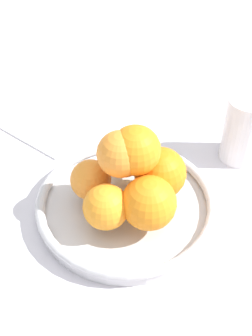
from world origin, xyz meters
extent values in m
plane|color=silver|center=(0.00, 0.00, 0.00)|extent=(4.00, 4.00, 0.00)
cylinder|color=silver|center=(0.00, 0.00, 0.01)|extent=(0.29, 0.29, 0.02)
torus|color=silver|center=(0.00, 0.00, 0.02)|extent=(0.29, 0.29, 0.02)
sphere|color=orange|center=(-0.02, -0.05, 0.07)|extent=(0.07, 0.07, 0.07)
sphere|color=orange|center=(0.04, -0.04, 0.07)|extent=(0.08, 0.08, 0.08)
sphere|color=orange|center=(0.05, 0.03, 0.07)|extent=(0.08, 0.08, 0.08)
sphere|color=orange|center=(-0.01, 0.06, 0.06)|extent=(0.06, 0.06, 0.06)
sphere|color=orange|center=(-0.06, 0.00, 0.07)|extent=(0.07, 0.07, 0.07)
sphere|color=orange|center=(-0.01, 0.00, 0.13)|extent=(0.07, 0.07, 0.07)
sphere|color=orange|center=(0.01, 0.01, 0.13)|extent=(0.08, 0.08, 0.08)
cylinder|color=white|center=(0.18, 0.18, 0.06)|extent=(0.07, 0.07, 0.13)
cube|color=white|center=(-0.19, 0.20, 0.00)|extent=(0.21, 0.21, 0.01)
camera|label=1|loc=(0.10, -0.50, 0.59)|focal=50.00mm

